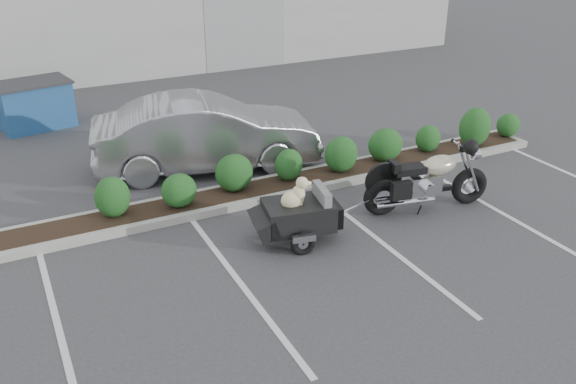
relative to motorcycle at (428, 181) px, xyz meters
name	(u,v)px	position (x,y,z in m)	size (l,w,h in m)	color
ground	(307,244)	(-2.69, -0.16, -0.59)	(90.00, 90.00, 0.00)	#38383A
planter_kerb	(299,183)	(-1.69, 2.04, -0.52)	(12.00, 1.00, 0.15)	#9E9E93
building	(99,0)	(-2.69, 16.84, 1.41)	(26.00, 10.00, 4.00)	#9EA099
motorcycle	(428,181)	(0.00, 0.00, 0.00)	(2.58, 1.08, 1.49)	black
pet_trailer	(297,214)	(-2.78, 0.03, -0.07)	(2.09, 1.19, 1.23)	black
sedan	(207,134)	(-3.05, 3.84, 0.21)	(1.70, 4.88, 1.61)	#9FA0A6
dumpster	(35,104)	(-6.14, 8.49, 0.02)	(2.05, 1.58, 1.22)	#1A4C86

